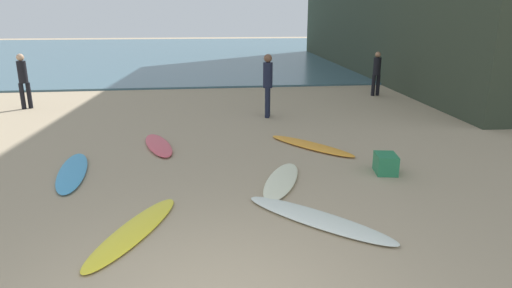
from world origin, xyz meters
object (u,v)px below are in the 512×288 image
Objects in this scene: surfboard_4 at (311,145)px; surfboard_0 at (134,231)px; beachgoer_near at (23,78)px; beach_cooler at (386,164)px; beachgoer_far at (268,82)px; surfboard_2 at (281,180)px; surfboard_3 at (72,172)px; beachgoer_mid at (377,72)px; surfboard_5 at (317,219)px; surfboard_1 at (158,145)px.

surfboard_0 is at bearing 10.35° from surfboard_4.
beach_cooler is at bearing -66.43° from beachgoer_near.
beachgoer_far is (7.58, -2.23, 0.06)m from beachgoer_near.
surfboard_2 reaches higher than surfboard_3.
surfboard_4 is at bearing 84.18° from surfboard_2.
surfboard_2 is at bearing -22.54° from surfboard_3.
beachgoer_mid is (9.08, 7.44, 0.87)m from surfboard_3.
surfboard_5 reaches higher than surfboard_3.
beachgoer_near reaches higher than surfboard_0.
surfboard_4 is 1.46× the size of beachgoer_mid.
surfboard_0 is 0.95× the size of surfboard_4.
surfboard_5 is at bearing -60.19° from surfboard_2.
surfboard_3 is (-3.89, 0.98, -0.00)m from surfboard_2.
surfboard_2 reaches higher than surfboard_4.
surfboard_5 is 4.81× the size of beach_cooler.
beachgoer_far reaches higher than surfboard_4.
beachgoer_far is at bearing 22.88° from beachgoer_mid.
surfboard_1 is 0.84× the size of surfboard_4.
beachgoer_far reaches higher than beach_cooler.
beachgoer_near is at bearing -91.87° from beachgoer_far.
surfboard_5 reaches higher than surfboard_0.
surfboard_2 is 0.82× the size of surfboard_4.
beachgoer_mid is 8.77m from beach_cooler.
surfboard_4 is at bearing 46.07° from beachgoer_mid.
beachgoer_near is at bearing 118.15° from surfboard_1.
beachgoer_near is 7.90m from beachgoer_far.
surfboard_0 is 12.61m from beachgoer_mid.
beachgoer_far is (4.47, 4.36, 1.01)m from surfboard_3.
beachgoer_near is at bearing 139.98° from surfboard_0.
surfboard_4 is at bearing 70.23° from surfboard_0.
surfboard_0 is 0.90× the size of surfboard_5.
surfboard_5 reaches higher than surfboard_4.
beachgoer_far is (-0.51, 3.23, 1.01)m from surfboard_4.
surfboard_4 is at bearing -22.45° from surfboard_1.
surfboard_5 is 7.01m from beachgoer_far.
beachgoer_mid is (7.58, 10.03, 0.88)m from surfboard_0.
surfboard_3 is 4.86m from surfboard_5.
beachgoer_near is at bearing 141.16° from beach_cooler.
beachgoer_mid is at bearing 79.75° from surfboard_2.
surfboard_1 is at bearing 38.89° from surfboard_3.
surfboard_4 is 7.58m from beachgoer_mid.
beach_cooler is at bearing 81.55° from surfboard_4.
beachgoer_mid is (4.96, 10.02, 0.87)m from surfboard_5.
surfboard_1 is at bearing 154.22° from surfboard_2.
surfboard_3 is (-1.50, 2.59, 0.01)m from surfboard_0.
surfboard_3 is (-1.49, -1.61, -0.01)m from surfboard_1.
surfboard_1 reaches higher than surfboard_0.
surfboard_0 is 5.09m from surfboard_4.
surfboard_1 is at bearing 113.45° from surfboard_0.
surfboard_5 is at bearing -40.34° from surfboard_3.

